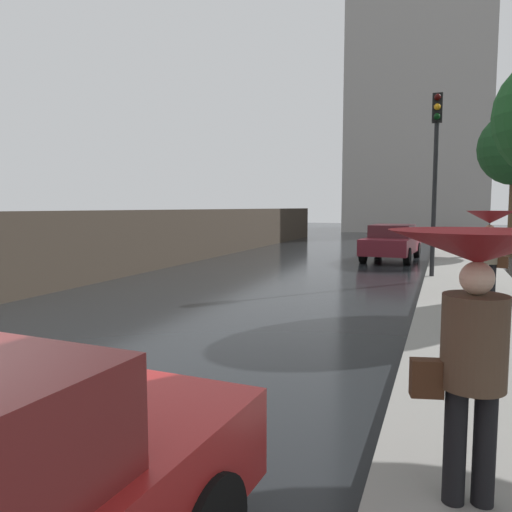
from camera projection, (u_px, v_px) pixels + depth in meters
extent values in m
cube|color=maroon|center=(392.00, 244.00, 19.18)|extent=(1.97, 4.52, 0.58)
cube|color=#461C22|center=(392.00, 231.00, 19.18)|extent=(1.61, 2.16, 0.47)
cylinder|color=black|center=(378.00, 248.00, 20.85)|extent=(0.26, 0.62, 0.61)
cylinder|color=black|center=(417.00, 250.00, 20.22)|extent=(0.26, 0.62, 0.61)
cylinder|color=black|center=(363.00, 255.00, 18.21)|extent=(0.26, 0.62, 0.61)
cylinder|color=black|center=(407.00, 256.00, 17.57)|extent=(0.26, 0.62, 0.61)
cylinder|color=black|center=(484.00, 447.00, 3.16)|extent=(0.14, 0.14, 0.76)
cylinder|color=black|center=(455.00, 445.00, 3.18)|extent=(0.14, 0.14, 0.76)
cylinder|color=#4C3828|center=(474.00, 342.00, 3.10)|extent=(0.40, 0.40, 0.59)
sphere|color=beige|center=(477.00, 278.00, 3.06)|extent=(0.21, 0.21, 0.21)
cube|color=#3F2314|center=(427.00, 378.00, 3.16)|extent=(0.22, 0.15, 0.24)
cylinder|color=#4C4C51|center=(476.00, 291.00, 3.07)|extent=(0.02, 0.02, 0.75)
cone|color=maroon|center=(478.00, 247.00, 3.04)|extent=(1.08, 1.08, 0.20)
cylinder|color=black|center=(482.00, 282.00, 10.15)|extent=(0.14, 0.14, 0.75)
cylinder|color=black|center=(492.00, 282.00, 10.05)|extent=(0.14, 0.14, 0.75)
cylinder|color=#726651|center=(489.00, 249.00, 10.04)|extent=(0.38, 0.38, 0.58)
sphere|color=tan|center=(490.00, 230.00, 10.00)|extent=(0.20, 0.20, 0.20)
cube|color=#3F2314|center=(503.00, 262.00, 9.91)|extent=(0.22, 0.15, 0.24)
cylinder|color=#4C4C51|center=(489.00, 232.00, 10.00)|extent=(0.02, 0.02, 0.83)
cone|color=maroon|center=(490.00, 217.00, 9.98)|extent=(0.91, 0.91, 0.25)
cylinder|color=black|center=(434.00, 200.00, 13.52)|extent=(0.12, 0.12, 4.14)
cube|color=black|center=(437.00, 108.00, 13.28)|extent=(0.26, 0.26, 0.75)
sphere|color=#360503|center=(438.00, 97.00, 13.10)|extent=(0.17, 0.17, 0.17)
sphere|color=orange|center=(437.00, 107.00, 13.12)|extent=(0.17, 0.17, 0.17)
sphere|color=black|center=(437.00, 116.00, 13.15)|extent=(0.17, 0.17, 0.17)
cube|color=#9E9993|center=(417.00, 37.00, 42.82)|extent=(11.86, 12.74, 33.08)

